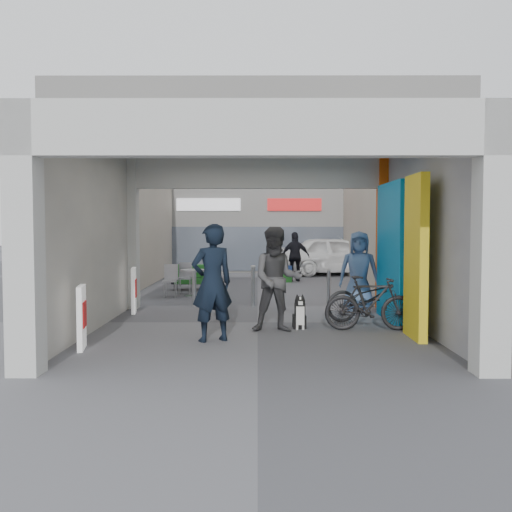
{
  "coord_description": "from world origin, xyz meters",
  "views": [
    {
      "loc": [
        -0.0,
        -11.3,
        1.92
      ],
      "look_at": [
        -0.03,
        1.0,
        1.28
      ],
      "focal_mm": 40.0,
      "sensor_mm": 36.0,
      "label": 1
    }
  ],
  "objects_px": {
    "produce_stand": "(191,280)",
    "bicycle_rear": "(371,303)",
    "man_back_turned": "(277,279)",
    "man_elderly": "(359,272)",
    "cafe_set": "(190,284)",
    "man_crates": "(295,257)",
    "border_collie": "(300,315)",
    "white_van": "(336,255)",
    "bicycle_front": "(371,297)",
    "man_with_dog": "(212,283)"
  },
  "relations": [
    {
      "from": "bicycle_rear",
      "to": "cafe_set",
      "type": "bearing_deg",
      "value": 37.2
    },
    {
      "from": "man_with_dog",
      "to": "man_crates",
      "type": "bearing_deg",
      "value": -126.27
    },
    {
      "from": "border_collie",
      "to": "bicycle_front",
      "type": "relative_size",
      "value": 0.35
    },
    {
      "from": "produce_stand",
      "to": "man_with_dog",
      "type": "relative_size",
      "value": 0.58
    },
    {
      "from": "man_with_dog",
      "to": "bicycle_rear",
      "type": "relative_size",
      "value": 1.17
    },
    {
      "from": "produce_stand",
      "to": "man_back_turned",
      "type": "distance_m",
      "value": 7.24
    },
    {
      "from": "cafe_set",
      "to": "border_collie",
      "type": "relative_size",
      "value": 2.22
    },
    {
      "from": "man_crates",
      "to": "bicycle_rear",
      "type": "xyz_separation_m",
      "value": [
        0.76,
        -9.44,
        -0.35
      ]
    },
    {
      "from": "man_crates",
      "to": "white_van",
      "type": "distance_m",
      "value": 3.07
    },
    {
      "from": "border_collie",
      "to": "white_van",
      "type": "distance_m",
      "value": 11.98
    },
    {
      "from": "cafe_set",
      "to": "man_with_dog",
      "type": "bearing_deg",
      "value": -79.96
    },
    {
      "from": "bicycle_rear",
      "to": "white_van",
      "type": "bearing_deg",
      "value": -3.94
    },
    {
      "from": "man_with_dog",
      "to": "man_crates",
      "type": "distance_m",
      "value": 10.63
    },
    {
      "from": "man_elderly",
      "to": "man_crates",
      "type": "xyz_separation_m",
      "value": [
        -0.95,
        7.16,
        -0.05
      ]
    },
    {
      "from": "produce_stand",
      "to": "bicycle_rear",
      "type": "distance_m",
      "value": 7.86
    },
    {
      "from": "man_crates",
      "to": "bicycle_rear",
      "type": "bearing_deg",
      "value": 85.19
    },
    {
      "from": "cafe_set",
      "to": "white_van",
      "type": "bearing_deg",
      "value": 52.54
    },
    {
      "from": "man_back_turned",
      "to": "man_elderly",
      "type": "xyz_separation_m",
      "value": [
        1.91,
        2.38,
        -0.05
      ]
    },
    {
      "from": "bicycle_front",
      "to": "produce_stand",
      "type": "bearing_deg",
      "value": 24.74
    },
    {
      "from": "bicycle_rear",
      "to": "produce_stand",
      "type": "bearing_deg",
      "value": 32.27
    },
    {
      "from": "cafe_set",
      "to": "man_with_dog",
      "type": "relative_size",
      "value": 0.74
    },
    {
      "from": "man_elderly",
      "to": "bicycle_front",
      "type": "xyz_separation_m",
      "value": [
        0.03,
        -1.23,
        -0.41
      ]
    },
    {
      "from": "produce_stand",
      "to": "man_elderly",
      "type": "bearing_deg",
      "value": -33.81
    },
    {
      "from": "border_collie",
      "to": "man_back_turned",
      "type": "relative_size",
      "value": 0.34
    },
    {
      "from": "man_back_turned",
      "to": "man_elderly",
      "type": "relative_size",
      "value": 1.06
    },
    {
      "from": "man_crates",
      "to": "bicycle_front",
      "type": "height_order",
      "value": "man_crates"
    },
    {
      "from": "border_collie",
      "to": "man_elderly",
      "type": "height_order",
      "value": "man_elderly"
    },
    {
      "from": "man_elderly",
      "to": "bicycle_front",
      "type": "relative_size",
      "value": 0.96
    },
    {
      "from": "border_collie",
      "to": "man_with_dog",
      "type": "distance_m",
      "value": 2.08
    },
    {
      "from": "border_collie",
      "to": "bicycle_rear",
      "type": "bearing_deg",
      "value": -8.69
    },
    {
      "from": "bicycle_rear",
      "to": "white_van",
      "type": "height_order",
      "value": "white_van"
    },
    {
      "from": "produce_stand",
      "to": "cafe_set",
      "type": "bearing_deg",
      "value": -72.78
    },
    {
      "from": "cafe_set",
      "to": "bicycle_rear",
      "type": "xyz_separation_m",
      "value": [
        3.97,
        -5.42,
        0.19
      ]
    },
    {
      "from": "bicycle_rear",
      "to": "border_collie",
      "type": "bearing_deg",
      "value": 82.31
    },
    {
      "from": "cafe_set",
      "to": "bicycle_front",
      "type": "xyz_separation_m",
      "value": [
        4.19,
        -4.37,
        0.19
      ]
    },
    {
      "from": "border_collie",
      "to": "white_van",
      "type": "height_order",
      "value": "white_van"
    },
    {
      "from": "border_collie",
      "to": "man_elderly",
      "type": "bearing_deg",
      "value": 54.68
    },
    {
      "from": "cafe_set",
      "to": "border_collie",
      "type": "xyz_separation_m",
      "value": [
        2.68,
        -5.23,
        -0.05
      ]
    },
    {
      "from": "cafe_set",
      "to": "white_van",
      "type": "relative_size",
      "value": 0.32
    },
    {
      "from": "border_collie",
      "to": "man_crates",
      "type": "bearing_deg",
      "value": 86.68
    },
    {
      "from": "cafe_set",
      "to": "bicycle_front",
      "type": "distance_m",
      "value": 6.06
    },
    {
      "from": "white_van",
      "to": "produce_stand",
      "type": "bearing_deg",
      "value": 132.54
    },
    {
      "from": "man_back_turned",
      "to": "bicycle_front",
      "type": "bearing_deg",
      "value": 29.75
    },
    {
      "from": "man_with_dog",
      "to": "man_elderly",
      "type": "height_order",
      "value": "man_with_dog"
    },
    {
      "from": "man_with_dog",
      "to": "white_van",
      "type": "bearing_deg",
      "value": -131.63
    },
    {
      "from": "man_back_turned",
      "to": "man_with_dog",
      "type": "bearing_deg",
      "value": -142.37
    },
    {
      "from": "man_crates",
      "to": "bicycle_rear",
      "type": "height_order",
      "value": "man_crates"
    },
    {
      "from": "produce_stand",
      "to": "white_van",
      "type": "distance_m",
      "value": 7.32
    },
    {
      "from": "produce_stand",
      "to": "white_van",
      "type": "bearing_deg",
      "value": 57.95
    },
    {
      "from": "man_crates",
      "to": "white_van",
      "type": "relative_size",
      "value": 0.38
    }
  ]
}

